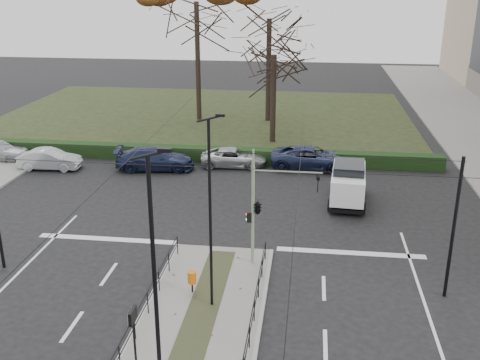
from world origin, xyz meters
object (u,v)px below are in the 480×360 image
object	(u,v)px
streetlamp_median_far	(211,213)
bare_tree_center	(269,26)
streetlamp_median_near	(156,291)
parked_car_fourth	(234,157)
rust_tree	(196,2)
info_panel	(133,323)
traffic_light	(259,206)
bare_tree_near	(274,61)
parked_car_third	(155,158)
litter_bin	(192,278)
parked_car_second	(50,159)
parked_car_fifth	(311,158)
white_van	(348,182)

from	to	relation	value
streetlamp_median_far	bare_tree_center	distance (m)	31.28
streetlamp_median_near	parked_car_fourth	bearing A→B (deg)	92.78
streetlamp_median_near	rust_tree	bearing A→B (deg)	99.51
info_panel	traffic_light	bearing A→B (deg)	67.40
bare_tree_near	info_panel	bearing A→B (deg)	-94.93
streetlamp_median_near	parked_car_third	xyz separation A→B (m)	(-6.37, 22.39, -3.55)
traffic_light	litter_bin	size ratio (longest dim) A/B	5.16
traffic_light	bare_tree_near	distance (m)	20.67
streetlamp_median_near	streetlamp_median_far	world-z (taller)	streetlamp_median_near
parked_car_second	bare_tree_near	bearing A→B (deg)	-62.86
parked_car_second	traffic_light	bearing A→B (deg)	-130.76
info_panel	streetlamp_median_far	bearing A→B (deg)	66.76
traffic_light	streetlamp_median_far	world-z (taller)	streetlamp_median_far
info_panel	bare_tree_near	world-z (taller)	bare_tree_near
litter_bin	info_panel	size ratio (longest dim) A/B	0.40
streetlamp_median_far	litter_bin	bearing A→B (deg)	139.89
litter_bin	streetlamp_median_far	size ratio (longest dim) A/B	0.12
litter_bin	parked_car_fourth	distance (m)	16.95
parked_car_fourth	litter_bin	bearing A→B (deg)	178.43
traffic_light	parked_car_second	xyz separation A→B (m)	(-15.41, 11.82, -2.23)
parked_car_fourth	parked_car_fifth	size ratio (longest dim) A/B	0.83
info_panel	bare_tree_center	distance (m)	35.79
parked_car_third	parked_car_fifth	distance (m)	10.62
parked_car_fourth	bare_tree_center	distance (m)	15.37
traffic_light	parked_car_third	bearing A→B (deg)	123.14
streetlamp_median_far	rust_tree	world-z (taller)	rust_tree
bare_tree_near	bare_tree_center	bearing A→B (deg)	97.61
streetlamp_median_far	parked_car_third	distance (m)	18.03
traffic_light	litter_bin	world-z (taller)	traffic_light
litter_bin	rust_tree	xyz separation A→B (m)	(-5.59, 29.78, 9.60)
traffic_light	parked_car_third	xyz separation A→B (m)	(-8.28, 12.68, -2.16)
rust_tree	white_van	bearing A→B (deg)	-56.36
rust_tree	info_panel	bearing A→B (deg)	-82.21
parked_car_second	rust_tree	bearing A→B (deg)	-29.26
streetlamp_median_far	parked_car_second	world-z (taller)	streetlamp_median_far
parked_car_second	rust_tree	xyz separation A→B (m)	(7.36, 15.10, 9.71)
streetlamp_median_far	parked_car_second	xyz separation A→B (m)	(-13.93, 15.51, -3.36)
info_panel	streetlamp_median_far	distance (m)	5.03
streetlamp_median_near	white_van	distance (m)	19.27
white_van	parked_car_fifth	xyz separation A→B (m)	(-2.15, 5.98, -0.49)
info_panel	white_van	size ratio (longest dim) A/B	0.50
info_panel	parked_car_fifth	xyz separation A→B (m)	(5.51, 22.11, -1.20)
info_panel	parked_car_third	size ratio (longest dim) A/B	0.44
traffic_light	bare_tree_center	bearing A→B (deg)	93.72
streetlamp_median_near	bare_tree_near	distance (m)	30.16
parked_car_second	white_van	bearing A→B (deg)	-103.52
parked_car_third	bare_tree_center	size ratio (longest dim) A/B	0.45
info_panel	streetlamp_median_near	world-z (taller)	streetlamp_median_near
litter_bin	rust_tree	size ratio (longest dim) A/B	0.07
litter_bin	info_panel	world-z (taller)	info_panel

